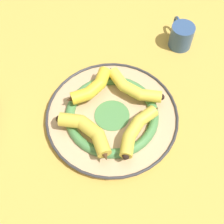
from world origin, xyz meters
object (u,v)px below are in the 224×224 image
at_px(decorative_bowl, 112,116).
at_px(banana_a, 88,131).
at_px(coffee_mug, 181,35).
at_px(banana_c, 132,88).
at_px(banana_d, 137,129).
at_px(banana_b, 92,88).

height_order(decorative_bowl, banana_a, banana_a).
distance_m(banana_a, coffee_mug, 0.47).
bearing_deg(banana_c, decorative_bowl, -95.01).
bearing_deg(banana_d, banana_c, -145.75).
distance_m(banana_b, coffee_mug, 0.37).
bearing_deg(banana_c, banana_a, -96.81).
distance_m(decorative_bowl, coffee_mug, 0.37).
height_order(banana_b, coffee_mug, coffee_mug).
xyz_separation_m(banana_a, banana_d, (-0.10, -0.08, -0.00)).
bearing_deg(banana_c, coffee_mug, 85.66).
xyz_separation_m(banana_c, coffee_mug, (-0.01, -0.28, -0.01)).
bearing_deg(banana_b, decorative_bowl, -97.50).
height_order(banana_b, banana_d, banana_b).
relative_size(banana_a, banana_b, 1.15).
distance_m(banana_b, banana_d, 0.18).
xyz_separation_m(banana_b, banana_c, (-0.09, -0.07, -0.00)).
bearing_deg(banana_b, banana_d, -94.07).
distance_m(decorative_bowl, banana_d, 0.10).
relative_size(banana_d, coffee_mug, 1.86).
relative_size(banana_b, banana_d, 0.91).
xyz_separation_m(decorative_bowl, banana_a, (0.01, 0.10, 0.04)).
bearing_deg(banana_c, banana_d, -53.12).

